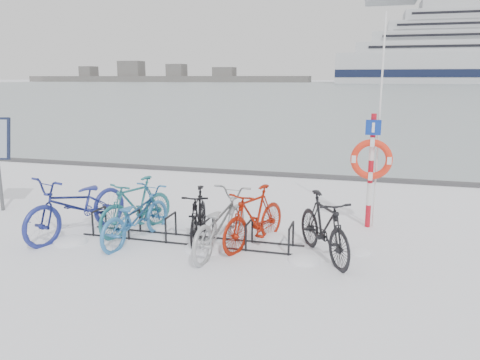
% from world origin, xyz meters
% --- Properties ---
extents(ground, '(900.00, 900.00, 0.00)m').
position_xyz_m(ground, '(0.00, 0.00, 0.00)').
color(ground, white).
rests_on(ground, ground).
extents(ice_sheet, '(400.00, 298.00, 0.02)m').
position_xyz_m(ice_sheet, '(0.00, 155.00, 0.01)').
color(ice_sheet, '#9BA9AF').
rests_on(ice_sheet, ground).
extents(quay_edge, '(400.00, 0.25, 0.10)m').
position_xyz_m(quay_edge, '(0.00, 5.90, 0.05)').
color(quay_edge, '#3F3F42').
rests_on(quay_edge, ground).
extents(bike_rack, '(4.00, 0.48, 0.46)m').
position_xyz_m(bike_rack, '(0.00, 0.00, 0.18)').
color(bike_rack, black).
rests_on(bike_rack, ground).
extents(lifebuoy_station, '(0.76, 0.22, 3.97)m').
position_xyz_m(lifebuoy_station, '(3.03, 1.60, 1.33)').
color(lifebuoy_station, red).
rests_on(lifebuoy_station, ground).
extents(shoreline, '(180.00, 12.00, 9.50)m').
position_xyz_m(shoreline, '(-122.02, 260.00, 2.79)').
color(shoreline, '#505050').
rests_on(shoreline, ground).
extents(bike_0, '(1.39, 2.39, 1.18)m').
position_xyz_m(bike_0, '(-2.10, -0.19, 0.59)').
color(bike_0, navy).
rests_on(bike_0, ground).
extents(bike_1, '(1.08, 1.81, 1.05)m').
position_xyz_m(bike_1, '(-1.16, 0.25, 0.52)').
color(bike_1, '#216971').
rests_on(bike_1, ground).
extents(bike_2, '(0.96, 1.94, 0.97)m').
position_xyz_m(bike_2, '(-0.92, -0.22, 0.49)').
color(bike_2, teal).
rests_on(bike_2, ground).
extents(bike_3, '(0.75, 1.64, 0.95)m').
position_xyz_m(bike_3, '(0.11, 0.14, 0.48)').
color(bike_3, black).
rests_on(bike_3, ground).
extents(bike_4, '(0.92, 2.04, 1.04)m').
position_xyz_m(bike_4, '(0.65, -0.29, 0.52)').
color(bike_4, '#969A9D').
rests_on(bike_4, ground).
extents(bike_5, '(1.10, 1.81, 1.05)m').
position_xyz_m(bike_5, '(1.14, 0.12, 0.53)').
color(bike_5, '#931908').
rests_on(bike_5, ground).
extents(bike_6, '(1.34, 1.78, 1.07)m').
position_xyz_m(bike_6, '(2.34, -0.11, 0.53)').
color(bike_6, black).
rests_on(bike_6, ground).
extents(snow_drifts, '(6.07, 1.68, 0.24)m').
position_xyz_m(snow_drifts, '(0.21, -0.14, 0.00)').
color(snow_drifts, white).
rests_on(snow_drifts, ground).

